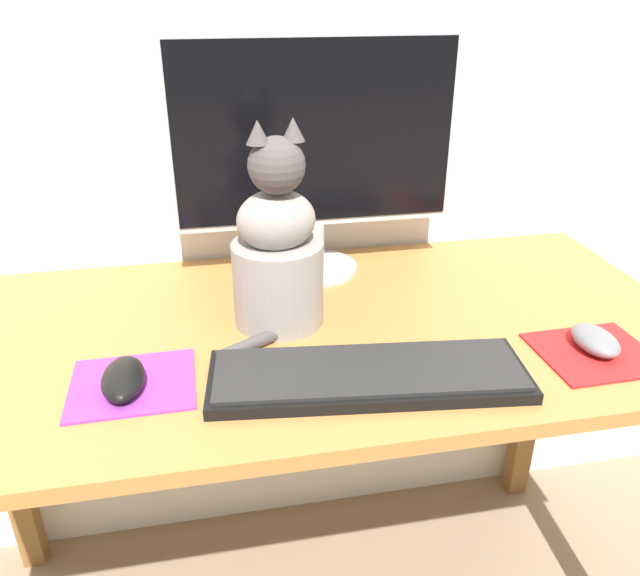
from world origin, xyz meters
TOP-DOWN VIEW (x-y plane):
  - wall_back at (0.00, 0.35)m, footprint 7.00×0.04m
  - desk at (0.00, 0.00)m, footprint 1.35×0.64m
  - monitor at (0.06, 0.23)m, footprint 0.55×0.17m
  - keyboard at (0.06, -0.18)m, footprint 0.48×0.21m
  - mousepad_left at (-0.28, -0.12)m, footprint 0.18×0.16m
  - mousepad_right at (0.43, -0.18)m, footprint 0.18×0.16m
  - computer_mouse_left at (-0.29, -0.13)m, footprint 0.06×0.11m
  - computer_mouse_right at (0.44, -0.17)m, footprint 0.06×0.10m
  - cat at (-0.04, 0.03)m, footprint 0.21×0.22m

SIDE VIEW (x-z plane):
  - desk at x=0.00m, z-range 0.27..1.02m
  - mousepad_left at x=-0.28m, z-range 0.75..0.75m
  - mousepad_right at x=0.43m, z-range 0.75..0.75m
  - keyboard at x=0.06m, z-range 0.75..0.77m
  - computer_mouse_left at x=-0.29m, z-range 0.75..0.78m
  - computer_mouse_right at x=0.44m, z-range 0.75..0.79m
  - cat at x=-0.04m, z-range 0.70..1.05m
  - monitor at x=0.06m, z-range 0.78..1.23m
  - wall_back at x=0.00m, z-range 0.00..2.50m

